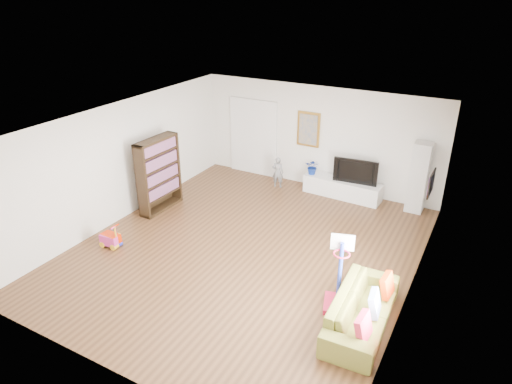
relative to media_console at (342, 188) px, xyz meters
The scene contains 25 objects.
floor 3.52m from the media_console, 104.52° to the right, with size 6.50×7.50×0.00m, color brown.
ceiling 4.30m from the media_console, 104.52° to the right, with size 6.50×7.50×0.00m, color white.
wall_back 1.46m from the media_console, 158.55° to the left, with size 6.50×0.00×2.70m, color silver.
wall_front 7.29m from the media_console, 97.03° to the right, with size 6.50×0.00×2.70m, color white.
wall_left 5.47m from the media_console, 140.52° to the right, with size 0.00×7.50×2.70m, color white.
wall_right 4.29m from the media_console, 55.17° to the right, with size 0.00×7.50×2.70m, color silver.
navy_accent 3.49m from the media_console, 40.41° to the right, with size 0.01×3.20×1.70m, color black.
olive_wainscot 3.10m from the media_console, 40.41° to the right, with size 0.01×3.20×1.00m, color brown.
doorway 2.92m from the media_console, behind, with size 1.45×0.06×2.10m, color white.
painting_back 1.76m from the media_console, 164.85° to the left, with size 0.62×0.06×0.92m, color gold.
artwork_right 3.20m from the media_console, 38.24° to the right, with size 0.04×0.56×0.46m, color #7F3F8C.
media_console is the anchor object (origin of this frame).
tall_cabinet 1.90m from the media_console, ahead, with size 0.40×0.40×1.72m, color silver.
bookshelf 4.62m from the media_console, 142.88° to the right, with size 0.32×1.22×1.79m, color black.
sofa 4.87m from the media_console, 67.42° to the right, with size 2.06×0.81×0.60m, color olive.
basketball_hoop 4.50m from the media_console, 71.99° to the right, with size 0.45×0.55×1.32m, color red.
ride_on_yellow 5.78m from the media_console, 126.89° to the right, with size 0.37×0.23×0.50m, color yellow.
ride_on_orange 5.78m from the media_console, 126.51° to the right, with size 0.39×0.24×0.52m, color red.
ride_on_pink 5.80m from the media_console, 126.31° to the right, with size 0.39×0.24×0.52m, color #D1328F.
child 1.75m from the media_console, behind, with size 0.31×0.20×0.85m, color slate.
tv 0.63m from the media_console, ahead, with size 1.10×0.15×0.63m, color black.
vase_plant 0.94m from the media_console, behind, with size 0.37×0.32×0.42m, color navy.
pillow_left 5.49m from the media_console, 68.04° to the right, with size 0.10×0.39×0.39m, color #CD2A4D.
pillow_center 4.93m from the media_console, 65.37° to the right, with size 0.10×0.38×0.38m, color silver.
pillow_right 4.45m from the media_console, 61.73° to the right, with size 0.10×0.37×0.37m, color #A92903.
Camera 1 is at (4.06, -7.00, 5.07)m, focal length 32.00 mm.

